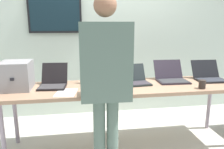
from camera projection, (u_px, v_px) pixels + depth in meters
ground at (122, 145)px, 2.84m from camera, size 8.00×8.00×0.04m
back_wall at (108, 40)px, 3.64m from camera, size 8.00×0.11×2.44m
workbench at (123, 90)px, 2.67m from camera, size 2.85×0.70×0.77m
equipment_box at (17, 75)px, 2.50m from camera, size 0.32×0.37×0.32m
laptop_station_0 at (53, 81)px, 2.63m from camera, size 0.34×0.41×0.25m
laptop_station_1 at (96, 80)px, 2.68m from camera, size 0.34×0.31×0.24m
laptop_station_2 at (134, 79)px, 2.76m from camera, size 0.38×0.36×0.22m
laptop_station_3 at (171, 76)px, 2.88m from camera, size 0.39×0.41×0.25m
laptop_station_4 at (209, 76)px, 2.93m from camera, size 0.38×0.39×0.24m
person at (105, 75)px, 1.95m from camera, size 0.45×0.59×1.75m
coffee_mug at (202, 84)px, 2.54m from camera, size 0.08×0.08×0.10m
paper_sheet at (66, 93)px, 2.39m from camera, size 0.26×0.33×0.00m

